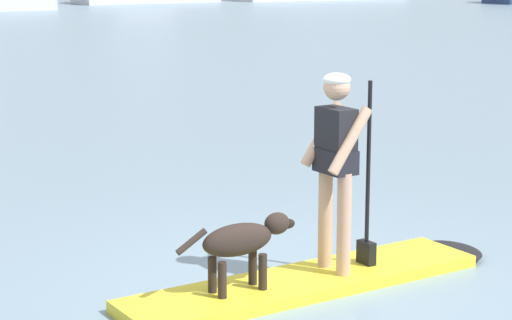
# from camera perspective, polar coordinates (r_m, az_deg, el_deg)

# --- Properties ---
(ground_plane) EXTENTS (400.00, 400.00, 0.00)m
(ground_plane) POSITION_cam_1_polar(r_m,az_deg,el_deg) (8.15, 2.83, -7.53)
(ground_plane) COLOR gray
(paddleboard) EXTENTS (3.59, 1.23, 0.10)m
(paddleboard) POSITION_cam_1_polar(r_m,az_deg,el_deg) (8.26, 4.14, -6.91)
(paddleboard) COLOR yellow
(paddleboard) RESTS_ON ground_plane
(person_paddler) EXTENTS (0.64, 0.53, 1.68)m
(person_paddler) POSITION_cam_1_polar(r_m,az_deg,el_deg) (8.05, 4.79, 0.18)
(person_paddler) COLOR tan
(person_paddler) RESTS_ON paddleboard
(dog) EXTENTS (1.09, 0.32, 0.59)m
(dog) POSITION_cam_1_polar(r_m,az_deg,el_deg) (7.68, -0.78, -4.80)
(dog) COLOR #2D231E
(dog) RESTS_ON paddleboard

